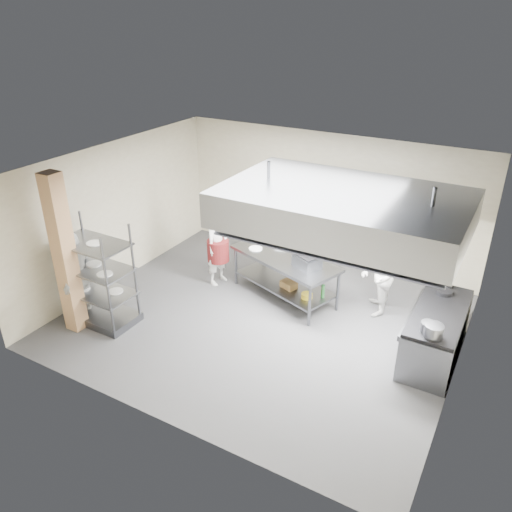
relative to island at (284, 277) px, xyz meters
The scene contains 23 objects.
floor 1.10m from the island, 88.68° to the right, with size 7.00×7.00×0.00m, color #313133.
ceiling 2.73m from the island, 88.68° to the right, with size 7.00×7.00×0.00m, color silver.
wall_back 2.26m from the island, 89.34° to the left, with size 7.00×7.00×0.00m, color #BEB397.
wall_left 3.77m from the island, 163.95° to the right, with size 6.00×6.00×0.00m, color #BEB397.
wall_right 3.81m from the island, 15.85° to the right, with size 6.00×6.00×0.00m, color #BEB397.
column 4.22m from the island, 134.77° to the right, with size 0.30×0.30×3.00m, color tan.
exhaust_hood 2.43m from the island, 24.39° to the right, with size 4.00×2.50×0.60m, color gray.
hood_strip_a 1.78m from the island, 54.81° to the right, with size 1.60×0.12×0.04m, color white.
hood_strip_b 2.82m from the island, 15.10° to the right, with size 1.60×0.12×0.04m, color white.
wall_shelf 2.79m from the island, 45.27° to the left, with size 1.50×0.28×0.04m, color gray.
island is the anchor object (origin of this frame).
island_worktop 0.42m from the island, ahead, with size 2.31×0.96×0.06m, color gray.
island_undershelf 0.16m from the island, ahead, with size 2.12×0.86×0.04m, color slate.
pass_rack 3.65m from the island, 136.88° to the right, with size 1.33×0.77×1.99m, color gray, non-canonical shape.
cooking_range 3.14m from the island, ahead, with size 0.80×2.00×0.84m, color gray.
range_top 3.17m from the island, ahead, with size 0.78×1.96×0.06m, color black.
chef_head 1.56m from the island, behind, with size 0.60×0.40×1.65m, color silver.
chef_line 1.87m from the island, 10.75° to the left, with size 0.78×0.61×1.61m, color silver.
chef_plating 4.00m from the island, 138.57° to the right, with size 1.07×0.44×1.82m, color silver.
griddle 0.82m from the island, 18.63° to the right, with size 0.48×0.38×0.24m, color slate.
wicker_basket 0.23m from the island, 39.67° to the right, with size 0.32×0.22×0.14m, color olive.
stockpot 3.45m from the island, 22.35° to the right, with size 0.29×0.29×0.20m, color gray.
plate_stack 3.62m from the island, 136.88° to the right, with size 0.28×0.28×0.05m, color white.
Camera 1 is at (3.85, -7.04, 5.38)m, focal length 35.00 mm.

